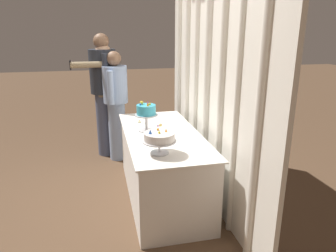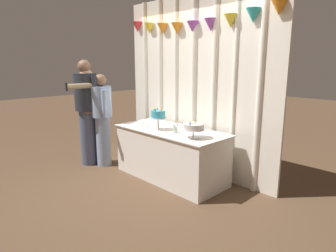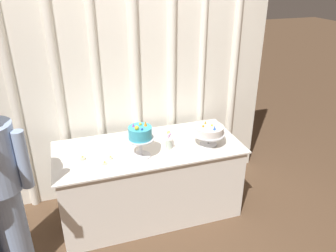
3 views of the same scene
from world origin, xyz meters
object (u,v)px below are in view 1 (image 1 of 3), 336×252
at_px(guest_man_pink_jacket, 104,91).
at_px(guest_man_dark_suit, 116,102).
at_px(tealight_near_left, 139,122).
at_px(cake_display_nearright, 159,138).
at_px(tealight_far_left, 149,117).
at_px(tealight_near_right, 146,123).
at_px(flower_vase, 157,133).
at_px(cake_display_nearleft, 146,112).
at_px(guest_girl_blue_dress, 105,94).
at_px(cake_table, 162,165).

bearing_deg(guest_man_pink_jacket, guest_man_dark_suit, 33.84).
xyz_separation_m(tealight_near_left, guest_man_dark_suit, (-0.78, -0.22, 0.07)).
distance_m(cake_display_nearright, tealight_far_left, 1.18).
bearing_deg(tealight_near_right, flower_vase, 2.73).
bearing_deg(cake_display_nearleft, flower_vase, 12.31).
bearing_deg(tealight_near_left, guest_girl_blue_dress, -160.09).
relative_size(tealight_far_left, tealight_near_left, 1.20).
bearing_deg(tealight_near_right, tealight_far_left, 163.67).
bearing_deg(guest_man_pink_jacket, guest_girl_blue_dress, 52.73).
distance_m(cake_table, cake_display_nearleft, 0.62).
relative_size(cake_display_nearright, tealight_near_right, 8.15).
relative_size(cake_display_nearleft, cake_display_nearright, 1.10).
xyz_separation_m(tealight_near_left, guest_girl_blue_dress, (-1.00, -0.36, 0.16)).
bearing_deg(guest_man_dark_suit, guest_man_pink_jacket, -146.16).
xyz_separation_m(cake_display_nearright, guest_girl_blue_dress, (-2.00, -0.41, 0.02)).
bearing_deg(cake_table, guest_man_dark_suit, -161.63).
distance_m(flower_vase, tealight_near_right, 0.56).
bearing_deg(cake_display_nearleft, guest_man_dark_suit, -166.98).
bearing_deg(cake_display_nearright, guest_man_pink_jacket, -168.18).
bearing_deg(cake_display_nearright, guest_man_dark_suit, -171.40).
height_order(guest_man_dark_suit, guest_girl_blue_dress, guest_girl_blue_dress).
relative_size(cake_table, flower_vase, 10.74).
xyz_separation_m(tealight_near_left, guest_man_pink_jacket, (-1.01, -0.37, 0.20)).
bearing_deg(guest_girl_blue_dress, tealight_far_left, 31.33).
bearing_deg(cake_table, guest_girl_blue_dress, -159.24).
height_order(cake_display_nearleft, guest_girl_blue_dress, guest_girl_blue_dress).
relative_size(cake_table, guest_girl_blue_dress, 1.08).
bearing_deg(tealight_near_right, cake_display_nearleft, -7.62).
xyz_separation_m(cake_display_nearleft, tealight_far_left, (-0.51, 0.11, -0.20)).
bearing_deg(tealight_near_right, tealight_near_left, -131.46).
bearing_deg(tealight_near_left, tealight_far_left, 140.99).
bearing_deg(guest_man_dark_suit, tealight_far_left, 30.79).
xyz_separation_m(cake_table, cake_display_nearright, (0.56, -0.14, 0.52)).
bearing_deg(guest_man_dark_suit, cake_display_nearleft, 13.02).
bearing_deg(tealight_far_left, tealight_near_left, -39.01).
distance_m(cake_display_nearright, guest_man_pink_jacket, 2.05).
relative_size(flower_vase, guest_man_dark_suit, 0.11).
relative_size(tealight_far_left, guest_man_dark_suit, 0.03).
height_order(flower_vase, guest_man_dark_suit, guest_man_dark_suit).
bearing_deg(tealight_far_left, tealight_near_right, -16.33).
relative_size(cake_display_nearright, tealight_far_left, 5.86).
distance_m(tealight_near_right, guest_man_dark_suit, 0.90).
height_order(tealight_far_left, guest_girl_blue_dress, guest_girl_blue_dress).
bearing_deg(cake_display_nearleft, guest_man_pink_jacket, -163.05).
bearing_deg(tealight_far_left, cake_display_nearleft, -11.76).
relative_size(cake_table, cake_display_nearleft, 5.27).
height_order(cake_table, flower_vase, flower_vase).
distance_m(tealight_far_left, guest_girl_blue_dress, 0.98).
xyz_separation_m(cake_table, flower_vase, (0.18, -0.09, 0.45)).
distance_m(cake_table, tealight_near_right, 0.55).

